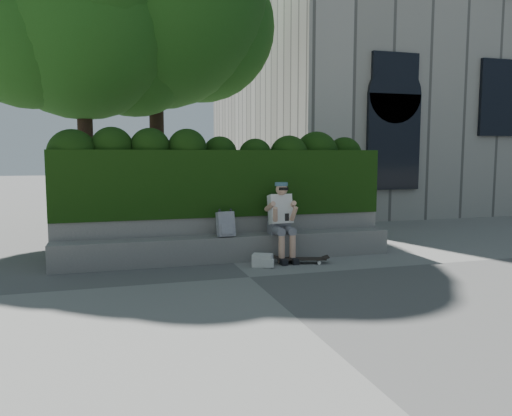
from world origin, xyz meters
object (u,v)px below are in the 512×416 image
object	(u,v)px
person	(281,218)
backpack_ground	(262,260)
backpack_plaid	(226,224)
skateboard	(301,259)

from	to	relation	value
person	backpack_ground	size ratio (longest dim) A/B	4.24
backpack_plaid	backpack_ground	world-z (taller)	backpack_plaid
skateboard	backpack_plaid	world-z (taller)	backpack_plaid
person	backpack_ground	world-z (taller)	person
person	backpack_plaid	bearing A→B (deg)	175.31
skateboard	backpack_plaid	xyz separation A→B (m)	(-1.23, 0.47, 0.59)
backpack_ground	skateboard	bearing A→B (deg)	31.34
skateboard	backpack_ground	bearing A→B (deg)	-161.28
person	skateboard	xyz separation A→B (m)	(0.23, -0.39, -0.68)
backpack_ground	backpack_plaid	bearing A→B (deg)	163.46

